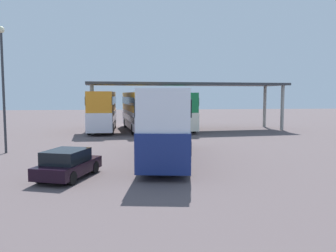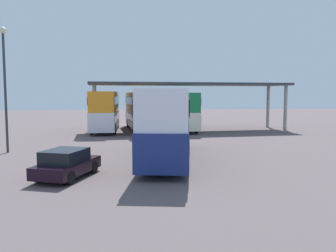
# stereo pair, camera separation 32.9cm
# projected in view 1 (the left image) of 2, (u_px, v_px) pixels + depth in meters

# --- Properties ---
(ground_plane) EXTENTS (140.00, 140.00, 0.00)m
(ground_plane) POSITION_uv_depth(u_px,v_px,m) (164.00, 167.00, 18.65)
(ground_plane) COLOR #5C4F50
(double_decker_main) EXTENTS (4.19, 11.57, 4.15)m
(double_decker_main) POSITION_uv_depth(u_px,v_px,m) (168.00, 121.00, 20.62)
(double_decker_main) COLOR navy
(double_decker_main) RESTS_ON ground_plane
(parked_hatchback) EXTENTS (2.83, 4.01, 1.35)m
(parked_hatchback) POSITION_uv_depth(u_px,v_px,m) (68.00, 164.00, 16.06)
(parked_hatchback) COLOR black
(parked_hatchback) RESTS_ON ground_plane
(double_decker_near_canopy) EXTENTS (2.48, 10.26, 4.14)m
(double_decker_near_canopy) POSITION_uv_depth(u_px,v_px,m) (103.00, 110.00, 36.50)
(double_decker_near_canopy) COLOR white
(double_decker_near_canopy) RESTS_ON ground_plane
(double_decker_mid_row) EXTENTS (3.73, 11.79, 4.06)m
(double_decker_mid_row) POSITION_uv_depth(u_px,v_px,m) (139.00, 110.00, 37.25)
(double_decker_mid_row) COLOR white
(double_decker_mid_row) RESTS_ON ground_plane
(double_decker_far_right) EXTENTS (2.59, 10.12, 4.03)m
(double_decker_far_right) POSITION_uv_depth(u_px,v_px,m) (178.00, 110.00, 37.79)
(double_decker_far_right) COLOR silver
(double_decker_far_right) RESTS_ON ground_plane
(depot_canopy) EXTENTS (21.62, 7.26, 5.07)m
(depot_canopy) POSITION_uv_depth(u_px,v_px,m) (188.00, 86.00, 36.99)
(depot_canopy) COLOR #33353A
(depot_canopy) RESTS_ON ground_plane
(lamppost_tall) EXTENTS (0.44, 0.44, 8.22)m
(lamppost_tall) POSITION_uv_depth(u_px,v_px,m) (3.00, 75.00, 22.57)
(lamppost_tall) COLOR #33353A
(lamppost_tall) RESTS_ON ground_plane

